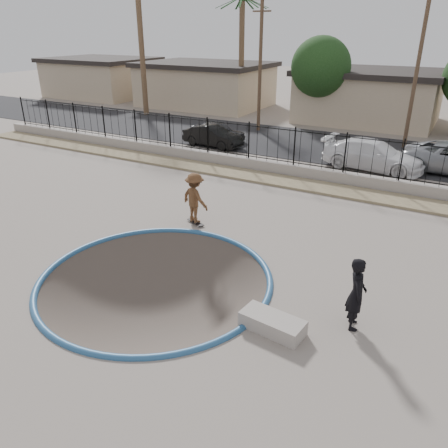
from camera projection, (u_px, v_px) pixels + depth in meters
ground at (302, 187)px, 23.85m from camera, size 120.00×120.00×2.20m
bowl_pit at (156, 279)px, 13.07m from camera, size 6.84×6.84×1.80m
coping_ring at (156, 279)px, 13.07m from camera, size 7.04×7.04×0.20m
rock_strip at (284, 181)px, 21.15m from camera, size 42.00×1.60×0.11m
retaining_wall at (293, 170)px, 21.92m from camera, size 42.00×0.45×0.60m
fence at (294, 147)px, 21.42m from camera, size 40.00×0.04×1.80m
street at (331, 147)px, 27.36m from camera, size 90.00×8.00×0.04m
house_west_far at (102, 77)px, 46.53m from camera, size 10.60×8.60×3.90m
house_west at (206, 84)px, 40.76m from camera, size 11.60×8.60×3.90m
house_center at (369, 95)px, 34.10m from camera, size 10.60×8.60×3.90m
palm_left at (139, 11)px, 34.01m from camera, size 2.30×2.30×11.30m
palm_mid at (242, 29)px, 34.60m from camera, size 2.30×2.30×9.30m
utility_pole_left at (260, 62)px, 29.68m from camera, size 1.70×0.24×9.00m
utility_pole_mid at (418, 63)px, 25.13m from camera, size 1.70×0.24×9.50m
street_tree_left at (321, 67)px, 31.73m from camera, size 4.32×4.32×6.36m
skater at (195, 200)px, 16.35m from camera, size 1.39×1.02×1.92m
skateboard at (196, 222)px, 16.72m from camera, size 0.90×0.55×0.08m
videographer at (356, 294)px, 10.66m from camera, size 0.66×0.81×1.92m
concrete_ledge at (272, 324)px, 10.81m from camera, size 1.67×0.88×0.40m
car_a at (218, 132)px, 28.39m from camera, size 3.64×1.49×1.24m
car_b at (213, 136)px, 27.12m from camera, size 3.96×1.70×1.27m
car_c at (373, 155)px, 22.76m from camera, size 5.39×2.63×1.51m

